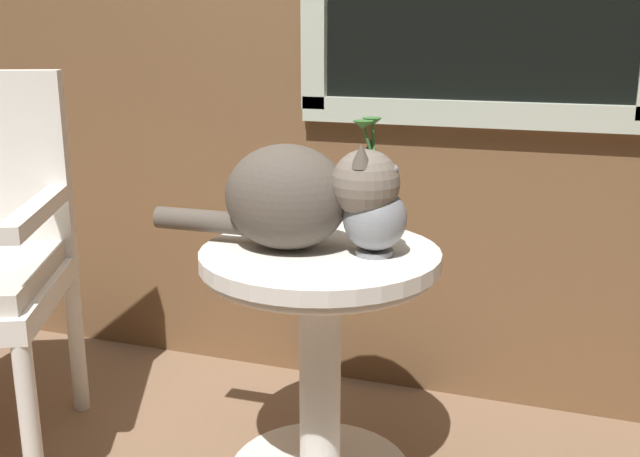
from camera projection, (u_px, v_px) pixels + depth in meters
name	position (u px, v px, depth m)	size (l,w,h in m)	color
wicker_side_table	(320.00, 329.00, 1.72)	(0.54, 0.54, 0.59)	silver
cat	(297.00, 195.00, 1.64)	(0.58, 0.24, 0.25)	brown
pewter_vase_with_ivy	(375.00, 211.00, 1.61)	(0.14, 0.14, 0.30)	gray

